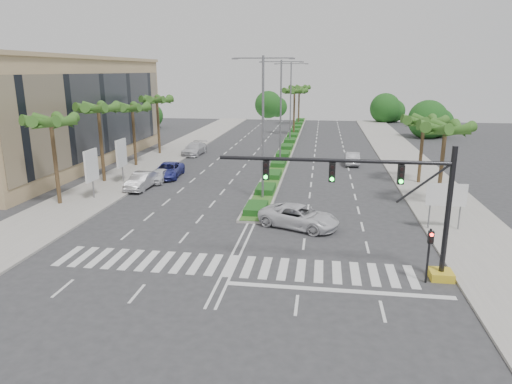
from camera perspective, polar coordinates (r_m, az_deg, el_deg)
ground at (r=26.50m, az=-3.17°, el=-9.20°), size 160.00×160.00×0.00m
footpath_right at (r=46.15m, az=20.93°, el=0.47°), size 6.00×120.00×0.15m
footpath_left at (r=49.28m, az=-16.03°, el=1.76°), size 6.00×120.00×0.15m
median at (r=69.69m, az=4.18°, el=6.06°), size 2.20×75.00×0.20m
median_grass at (r=69.67m, az=4.18°, el=6.16°), size 1.80×75.00×0.04m
building at (r=58.71m, az=-23.82°, el=8.99°), size 12.00×36.00×12.00m
signal_gantry at (r=25.18m, az=17.90°, el=-2.82°), size 12.60×1.20×7.20m
pedestrian_signal at (r=25.28m, az=20.87°, el=-6.43°), size 0.28×0.36×3.00m
direction_sign at (r=33.87m, az=22.70°, el=-0.56°), size 2.70×0.11×3.40m
billboard_near at (r=41.38m, az=-19.90°, el=3.09°), size 0.18×2.10×4.35m
billboard_far at (r=46.65m, az=-16.48°, el=4.63°), size 0.18×2.10×4.35m
palm_left_near at (r=40.13m, az=-24.25°, el=7.73°), size 4.57×4.68×7.55m
palm_left_mid at (r=47.01m, az=-19.11°, el=9.57°), size 4.57×4.68×7.95m
palm_left_far at (r=54.27m, az=-15.20°, el=9.87°), size 4.57×4.68×7.35m
palm_left_end at (r=61.65m, az=-12.27°, el=10.96°), size 4.57×4.68×7.75m
palm_right_near at (r=39.16m, az=22.59°, el=7.04°), size 4.57×4.68×7.05m
palm_right_far at (r=46.93m, az=20.24°, el=8.03°), size 4.57×4.68×6.75m
palm_median_a at (r=78.92m, az=4.83°, el=12.25°), size 4.57×4.68×8.05m
palm_median_b at (r=93.88m, az=5.43°, el=12.67°), size 4.57×4.68×8.05m
streetlight_near at (r=38.21m, az=0.87°, el=8.91°), size 5.10×0.25×12.00m
streetlight_mid at (r=54.06m, az=3.12°, el=10.67°), size 5.10×0.25×12.00m
streetlight_far at (r=69.97m, az=4.35°, el=11.62°), size 5.10×0.25×12.00m
car_parked_a at (r=46.59m, az=-12.05°, el=2.01°), size 1.55×3.84×1.31m
car_parked_b at (r=44.26m, az=-14.13°, el=1.37°), size 1.83×4.78×1.56m
car_parked_c at (r=48.47m, az=-10.93°, el=2.69°), size 2.94×5.64×1.52m
car_parked_d at (r=61.16m, az=-7.71°, el=5.37°), size 2.54×5.56×1.58m
car_crossing at (r=32.54m, az=5.41°, el=-3.08°), size 6.29×4.62×1.59m
car_right at (r=55.37m, az=11.90°, el=4.16°), size 1.64×4.65×1.53m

